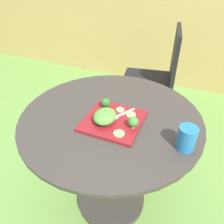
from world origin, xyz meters
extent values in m
plane|color=#669342|center=(0.00, 0.00, 0.00)|extent=(12.00, 12.00, 0.00)
cube|color=tan|center=(0.00, 1.82, 0.75)|extent=(8.00, 0.08, 1.50)
cylinder|color=#38332D|center=(0.00, 0.00, 0.70)|extent=(0.90, 0.90, 0.02)
cylinder|color=#38332D|center=(0.00, 0.00, 0.37)|extent=(0.06, 0.06, 0.65)
cylinder|color=#38332D|center=(0.00, 0.00, 0.02)|extent=(0.44, 0.44, 0.04)
cube|color=black|center=(-0.05, 0.94, 0.43)|extent=(0.51, 0.51, 0.03)
cube|color=black|center=(0.15, 0.97, 0.68)|extent=(0.10, 0.42, 0.45)
cylinder|color=black|center=(-0.26, 1.09, 0.22)|extent=(0.02, 0.02, 0.43)
cylinder|color=black|center=(-0.20, 0.73, 0.22)|extent=(0.02, 0.02, 0.43)
cylinder|color=black|center=(0.10, 1.15, 0.22)|extent=(0.02, 0.02, 0.43)
cylinder|color=black|center=(0.16, 0.79, 0.22)|extent=(0.02, 0.02, 0.43)
cube|color=maroon|center=(0.03, -0.04, 0.72)|extent=(0.27, 0.27, 0.01)
cylinder|color=#236BA8|center=(0.37, -0.09, 0.76)|extent=(0.08, 0.08, 0.11)
cylinder|color=#1E5B8F|center=(0.37, -0.09, 0.75)|extent=(0.07, 0.07, 0.07)
cube|color=silver|center=(0.07, 0.03, 0.72)|extent=(0.06, 0.10, 0.00)
cube|color=silver|center=(0.03, -0.04, 0.72)|extent=(0.04, 0.05, 0.00)
ellipsoid|color=#519338|center=(0.00, -0.07, 0.75)|extent=(0.10, 0.13, 0.06)
cylinder|color=#99B770|center=(0.14, -0.06, 0.73)|extent=(0.02, 0.02, 0.01)
sphere|color=#427F33|center=(0.14, -0.06, 0.76)|extent=(0.05, 0.05, 0.05)
cylinder|color=#99B770|center=(-0.04, 0.03, 0.73)|extent=(0.02, 0.02, 0.01)
sphere|color=#2D6623|center=(-0.04, 0.03, 0.75)|extent=(0.05, 0.05, 0.05)
cylinder|color=#8EB766|center=(0.10, 0.02, 0.73)|extent=(0.05, 0.05, 0.01)
cylinder|color=#8EB766|center=(0.03, 0.04, 0.73)|extent=(0.04, 0.04, 0.01)
cylinder|color=#8EB766|center=(0.09, -0.13, 0.73)|extent=(0.05, 0.05, 0.01)
camera|label=1|loc=(0.35, -0.82, 1.37)|focal=35.79mm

